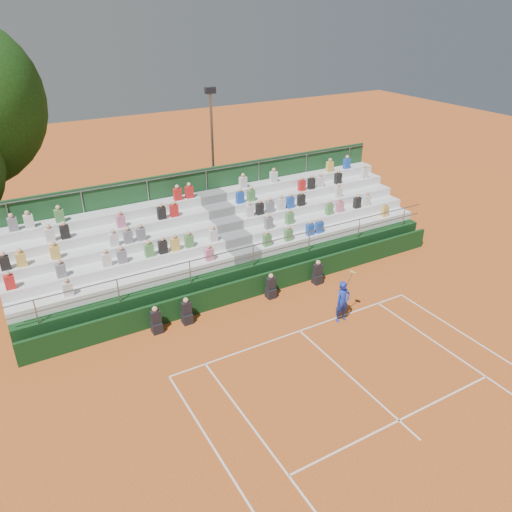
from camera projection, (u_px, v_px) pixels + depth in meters
ground at (300, 331)px, 19.81m from camera, size 90.00×90.00×0.00m
courtside_wall at (259, 285)px, 22.05m from camera, size 20.00×0.15×1.00m
line_officials at (237, 298)px, 21.12m from camera, size 8.18×0.40×1.19m
grandstand at (226, 246)px, 24.30m from camera, size 20.00×5.20×4.40m
tennis_player at (343, 301)px, 20.08m from camera, size 0.86×0.44×2.22m
floodlight_mast at (212, 143)px, 28.70m from camera, size 0.60×0.25×7.52m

